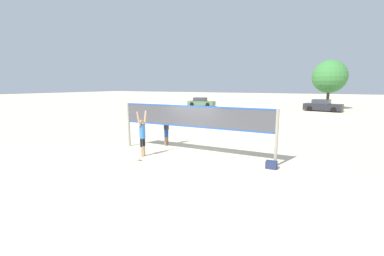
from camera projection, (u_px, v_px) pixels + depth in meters
The scene contains 9 objects.
ground_plane at pixel (192, 155), 12.36m from camera, with size 200.00×200.00×0.00m, color beige.
volleyball_net at pixel (192, 121), 12.09m from camera, with size 7.87×0.13×2.36m.
player_spiker at pixel (142, 133), 11.89m from camera, with size 0.28×0.70×2.13m.
player_blocker at pixel (166, 125), 14.04m from camera, with size 0.28×0.72×2.22m.
volleyball at pixel (138, 158), 11.30m from camera, with size 0.23×0.23×0.23m.
gear_bag at pixel (271, 165), 10.27m from camera, with size 0.43×0.31×0.30m.
parked_car_near at pixel (201, 102), 40.88m from camera, with size 4.35×2.22×1.37m.
parked_car_mid at pixel (323, 106), 32.91m from camera, with size 4.72×2.59×1.51m.
tree_left_cluster at pixel (330, 77), 35.34m from camera, with size 4.53×4.53×6.75m.
Camera 1 is at (5.51, -10.64, 3.30)m, focal length 24.00 mm.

